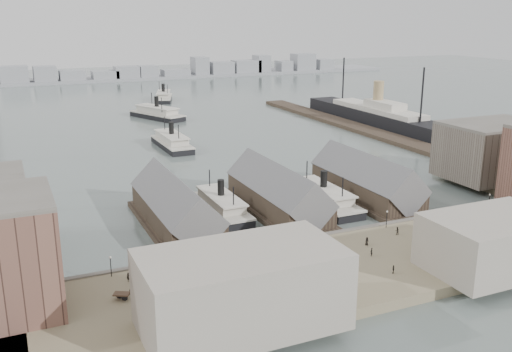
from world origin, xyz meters
name	(u,v)px	position (x,y,z in m)	size (l,w,h in m)	color
ground	(311,235)	(0.00, 0.00, 0.00)	(900.00, 900.00, 0.00)	#505D5A
quay	(363,266)	(0.00, -20.00, 1.00)	(180.00, 30.00, 2.00)	#796D51
seawall	(323,239)	(0.00, -5.20, 1.15)	(180.00, 1.20, 2.30)	#59544C
east_wharf	(369,131)	(78.00, 90.00, 0.80)	(10.00, 180.00, 1.60)	#2D231C
ferry_shed_west	(176,209)	(-26.00, 16.88, 4.64)	(14.00, 42.00, 12.60)	#2D231C
ferry_shed_center	(278,195)	(0.00, 16.88, 4.64)	(14.00, 42.00, 12.60)	#2D231C
ferry_shed_east	(366,182)	(26.00, 16.88, 4.64)	(14.00, 42.00, 12.60)	#2D231C
warehouse_east_back	(493,151)	(68.00, 15.00, 9.50)	(28.00, 20.00, 15.00)	#60564C
street_bldg_center	(493,243)	(20.00, -32.00, 7.00)	(24.00, 16.00, 10.00)	gray
street_bldg_west	(242,289)	(-30.00, -32.00, 8.00)	(30.00, 16.00, 12.00)	gray
lamp_post_far_w	(111,262)	(-45.00, -7.00, 4.71)	(0.44, 0.44, 3.92)	black
lamp_post_near_w	(263,237)	(-15.00, -7.00, 4.71)	(0.44, 0.44, 3.92)	black
lamp_post_near_e	(387,216)	(15.00, -7.00, 4.71)	(0.44, 0.44, 3.92)	black
lamp_post_far_e	(489,199)	(45.00, -7.00, 4.71)	(0.44, 0.44, 3.92)	black
far_shore	(85,76)	(-2.07, 334.14, 3.91)	(500.00, 40.00, 15.72)	gray
ferry_docked_west	(221,205)	(-13.00, 21.96, 2.14)	(7.68, 25.60, 9.14)	black
ferry_docked_east	(323,197)	(13.00, 16.84, 2.30)	(8.24, 27.46, 9.81)	black
ferry_open_near	(172,141)	(-4.05, 96.91, 2.39)	(9.00, 28.67, 10.19)	black
ferry_open_mid	(157,113)	(6.73, 159.64, 2.61)	(21.07, 32.27, 11.12)	black
ferry_open_far	(164,97)	(24.90, 214.95, 2.38)	(16.80, 29.71, 10.16)	black
ocean_steamer	(377,116)	(92.00, 103.68, 4.18)	(13.31, 97.28, 19.46)	black
horse_cart_left	(130,292)	(-43.57, -15.65, 2.76)	(4.62, 3.35, 1.42)	black
horse_cart_center	(310,269)	(-11.85, -20.60, 2.83)	(5.00, 1.95, 1.64)	black
horse_cart_right	(491,245)	(27.09, -25.32, 2.77)	(4.76, 2.66, 1.47)	black
pedestrian_0	(128,277)	(-42.67, -10.26, 2.83)	(0.60, 0.44, 1.65)	black
pedestrian_1	(162,286)	(-38.18, -16.07, 2.80)	(0.78, 0.61, 1.60)	black
pedestrian_2	(272,255)	(-15.43, -12.02, 2.79)	(1.02, 0.59, 1.58)	black
pedestrian_3	(321,277)	(-11.50, -23.98, 2.85)	(1.00, 0.42, 1.71)	black
pedestrian_4	(367,241)	(5.26, -13.65, 2.87)	(0.85, 0.55, 1.73)	black
pedestrian_5	(371,252)	(2.92, -18.58, 2.85)	(0.62, 0.46, 1.71)	black
pedestrian_6	(397,231)	(14.52, -11.41, 2.86)	(0.84, 0.65, 1.72)	black
pedestrian_8	(491,210)	(43.52, -9.20, 2.79)	(0.92, 0.38, 1.58)	black
pedestrian_10	(393,269)	(2.05, -26.60, 2.79)	(0.93, 0.39, 1.59)	black
pedestrian_11	(509,230)	(36.55, -20.96, 2.84)	(0.82, 0.64, 1.68)	black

